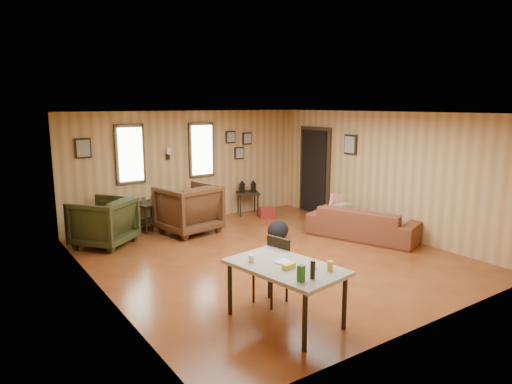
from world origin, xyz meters
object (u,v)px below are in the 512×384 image
Objects in this scene: dining_table at (286,271)px; recliner_green at (103,220)px; end_table at (149,211)px; recliner_brown at (188,206)px; side_table at (248,191)px; sofa at (363,218)px.

recliner_green is at bearing 92.59° from dining_table.
end_table is 0.48× the size of dining_table.
side_table is (1.83, 0.62, 0.01)m from recliner_brown.
end_table is at bearing 167.89° from recliner_green.
recliner_green reaches higher than end_table.
end_table is at bearing 26.83° from sofa.
end_table is 4.75m from dining_table.
sofa is 4.84m from recliner_green.
sofa is 2.55× the size of side_table.
recliner_green reaches higher than sofa.
sofa is at bearing 112.46° from recliner_green.
side_table is (2.42, 0.01, 0.15)m from end_table.
dining_table is at bearing -91.99° from end_table.
side_table reaches higher than sofa.
side_table is at bearing -171.43° from recliner_brown.
recliner_brown reaches higher than end_table.
side_table is at bearing 150.21° from recliner_green.
recliner_brown is 1.93m from side_table.
recliner_brown is (-2.58, 2.26, 0.13)m from sofa.
sofa is at bearing 19.87° from dining_table.
recliner_green is (-4.23, 2.34, 0.08)m from sofa.
sofa is at bearing -75.37° from side_table.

